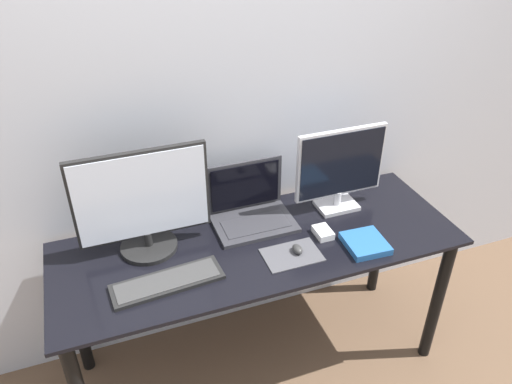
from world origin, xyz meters
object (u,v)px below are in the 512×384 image
(monitor_right, at_px, (340,168))
(laptop, at_px, (250,208))
(power_brick, at_px, (323,232))
(mouse, at_px, (297,249))
(book, at_px, (365,243))
(monitor_left, at_px, (143,204))
(keyboard, at_px, (167,282))

(monitor_right, distance_m, laptop, 0.46)
(monitor_right, height_order, laptop, monitor_right)
(power_brick, bearing_deg, mouse, -155.18)
(monitor_right, xyz_separation_m, mouse, (-0.32, -0.25, -0.20))
(power_brick, bearing_deg, laptop, 138.63)
(book, bearing_deg, monitor_left, 160.51)
(monitor_left, distance_m, monitor_right, 0.91)
(keyboard, distance_m, mouse, 0.56)
(keyboard, xyz_separation_m, power_brick, (0.72, 0.07, 0.01))
(monitor_left, distance_m, mouse, 0.68)
(book, relative_size, power_brick, 1.94)
(monitor_left, height_order, laptop, monitor_left)
(laptop, distance_m, mouse, 0.33)
(laptop, bearing_deg, power_brick, -41.37)
(monitor_left, xyz_separation_m, laptop, (0.49, 0.05, -0.17))
(monitor_left, height_order, book, monitor_left)
(mouse, relative_size, power_brick, 0.64)
(monitor_right, bearing_deg, keyboard, -164.22)
(keyboard, xyz_separation_m, mouse, (0.56, -0.00, 0.01))
(monitor_right, bearing_deg, power_brick, -132.19)
(monitor_left, xyz_separation_m, book, (0.89, -0.31, -0.22))
(monitor_right, height_order, keyboard, monitor_right)
(keyboard, bearing_deg, monitor_left, 96.52)
(laptop, bearing_deg, book, -42.24)
(keyboard, bearing_deg, mouse, -0.48)
(monitor_right, height_order, mouse, monitor_right)
(monitor_left, relative_size, mouse, 8.86)
(monitor_left, bearing_deg, laptop, 5.97)
(monitor_right, distance_m, book, 0.37)
(monitor_left, distance_m, book, 0.97)
(laptop, relative_size, book, 1.91)
(mouse, bearing_deg, monitor_left, 156.66)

